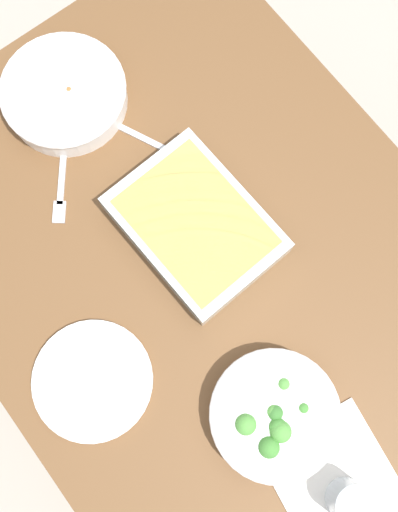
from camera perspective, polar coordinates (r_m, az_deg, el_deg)
ground_plane at (r=1.83m, az=-0.00°, el=-5.04°), size 6.00×6.00×0.00m
dining_table at (r=1.19m, az=-0.00°, el=-0.94°), size 1.20×0.90×0.74m
placemat at (r=1.12m, az=14.20°, el=-22.15°), size 0.31×0.24×0.00m
stew_bowl at (r=1.22m, az=-13.12°, el=15.29°), size 0.25×0.25×0.06m
broccoli_bowl at (r=1.06m, az=7.40°, el=-15.33°), size 0.23×0.23×0.07m
baking_dish at (r=1.08m, az=-0.35°, el=3.06°), size 0.31×0.23×0.06m
drink_cup at (r=1.09m, az=14.70°, el=-22.45°), size 0.07×0.07×0.08m
side_plate at (r=1.09m, az=-10.46°, el=-11.99°), size 0.22×0.22×0.01m
spoon_by_stew at (r=1.19m, az=-7.44°, el=12.38°), size 0.17×0.09×0.01m
fork_on_table at (r=1.17m, az=-13.43°, el=6.68°), size 0.15×0.12×0.01m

